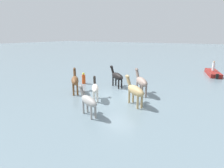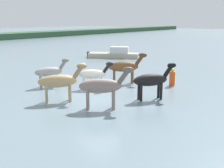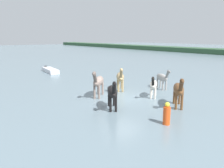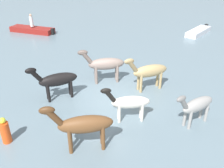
% 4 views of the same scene
% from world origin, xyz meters
% --- Properties ---
extents(ground_plane, '(205.77, 205.77, 0.00)m').
position_xyz_m(ground_plane, '(0.00, 0.00, 0.00)').
color(ground_plane, slate).
extents(horse_lead, '(2.05, 2.20, 2.03)m').
position_xyz_m(horse_lead, '(-1.31, -1.26, 1.12)').
color(horse_lead, gray).
rests_on(horse_lead, ground_plane).
extents(horse_pinto_flank, '(2.02, 2.19, 2.01)m').
position_xyz_m(horse_pinto_flank, '(3.71, 1.18, 1.11)').
color(horse_pinto_flank, brown).
rests_on(horse_pinto_flank, ground_plane).
extents(horse_gray_outer, '(1.59, 1.89, 1.67)m').
position_xyz_m(horse_gray_outer, '(1.24, 1.71, 0.92)').
color(horse_gray_outer, silver).
rests_on(horse_gray_outer, ground_plane).
extents(horse_rear_stallion, '(2.27, 1.83, 1.97)m').
position_xyz_m(horse_rear_stallion, '(-1.81, 1.23, 1.09)').
color(horse_rear_stallion, tan).
rests_on(horse_rear_stallion, ground_plane).
extents(horse_mid_herd, '(2.27, 1.68, 1.92)m').
position_xyz_m(horse_mid_herd, '(1.53, -2.23, 1.06)').
color(horse_mid_herd, black).
rests_on(horse_mid_herd, ground_plane).
extents(horse_chestnut_trailing, '(2.15, 1.26, 1.73)m').
position_xyz_m(horse_chestnut_trailing, '(-0.04, 4.24, 0.95)').
color(horse_chestnut_trailing, '#9E9993').
rests_on(horse_chestnut_trailing, ground_plane).
extents(boat_dinghy_port, '(4.02, 1.50, 0.71)m').
position_xyz_m(boat_dinghy_port, '(-14.23, 0.72, 0.16)').
color(boat_dinghy_port, silver).
rests_on(boat_dinghy_port, ground_plane).
extents(buoy_channel_marker, '(0.36, 0.36, 1.14)m').
position_xyz_m(buoy_channel_marker, '(5.06, -1.62, 0.51)').
color(buoy_channel_marker, '#E54C19').
rests_on(buoy_channel_marker, ground_plane).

